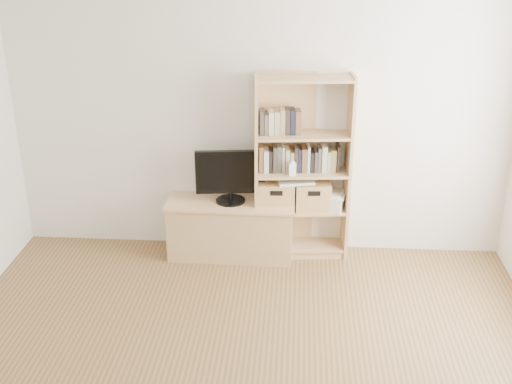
# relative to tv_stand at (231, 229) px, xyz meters

# --- Properties ---
(back_wall) EXTENTS (4.50, 0.02, 2.60)m
(back_wall) POSITION_rel_tv_stand_xyz_m (0.25, 0.21, 1.04)
(back_wall) COLOR white
(back_wall) RESTS_ON floor
(tv_stand) EXTENTS (1.14, 0.44, 0.52)m
(tv_stand) POSITION_rel_tv_stand_xyz_m (0.00, 0.00, 0.00)
(tv_stand) COLOR tan
(tv_stand) RESTS_ON floor
(bookshelf) EXTENTS (0.88, 0.39, 1.70)m
(bookshelf) POSITION_rel_tv_stand_xyz_m (0.64, 0.06, 0.59)
(bookshelf) COLOR tan
(bookshelf) RESTS_ON floor
(television) EXTENTS (0.62, 0.12, 0.49)m
(television) POSITION_rel_tv_stand_xyz_m (0.00, 0.00, 0.53)
(television) COLOR black
(television) RESTS_ON tv_stand
(books_row_mid) EXTENTS (0.83, 0.25, 0.22)m
(books_row_mid) POSITION_rel_tv_stand_xyz_m (0.64, 0.08, 0.68)
(books_row_mid) COLOR brown
(books_row_mid) RESTS_ON bookshelf
(books_row_upper) EXTENTS (0.42, 0.21, 0.21)m
(books_row_upper) POSITION_rel_tv_stand_xyz_m (0.45, 0.06, 1.03)
(books_row_upper) COLOR brown
(books_row_upper) RESTS_ON bookshelf
(baby_monitor) EXTENTS (0.07, 0.05, 0.12)m
(baby_monitor) POSITION_rel_tv_stand_xyz_m (0.55, -0.04, 0.63)
(baby_monitor) COLOR white
(baby_monitor) RESTS_ON bookshelf
(basket_left) EXTENTS (0.34, 0.28, 0.27)m
(basket_left) POSITION_rel_tv_stand_xyz_m (0.41, 0.03, 0.35)
(basket_left) COLOR tan
(basket_left) RESTS_ON bookshelf
(basket_right) EXTENTS (0.33, 0.28, 0.26)m
(basket_right) POSITION_rel_tv_stand_xyz_m (0.74, 0.07, 0.34)
(basket_right) COLOR tan
(basket_right) RESTS_ON bookshelf
(laptop) EXTENTS (0.36, 0.29, 0.03)m
(laptop) POSITION_rel_tv_stand_xyz_m (0.58, 0.03, 0.49)
(laptop) COLOR white
(laptop) RESTS_ON basket_left
(magazine_stack) EXTENTS (0.26, 0.32, 0.13)m
(magazine_stack) POSITION_rel_tv_stand_xyz_m (0.93, 0.09, 0.28)
(magazine_stack) COLOR silver
(magazine_stack) RESTS_ON bookshelf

